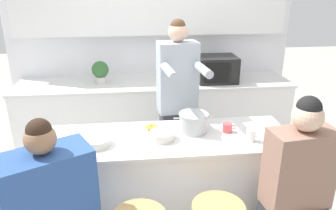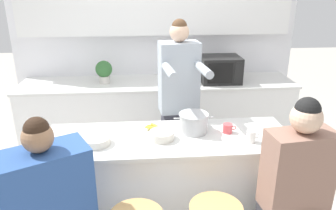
{
  "view_description": "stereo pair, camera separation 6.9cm",
  "coord_description": "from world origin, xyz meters",
  "px_view_note": "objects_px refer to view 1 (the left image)",
  "views": [
    {
      "loc": [
        -0.27,
        -2.36,
        2.09
      ],
      "look_at": [
        0.0,
        0.07,
        1.16
      ],
      "focal_mm": 35.0,
      "sensor_mm": 36.0,
      "label": 1
    },
    {
      "loc": [
        -0.2,
        -2.36,
        2.09
      ],
      "look_at": [
        0.0,
        0.07,
        1.16
      ],
      "focal_mm": 35.0,
      "sensor_mm": 36.0,
      "label": 2
    }
  ],
  "objects_px": {
    "fruit_bowl": "(96,142)",
    "microwave": "(216,69)",
    "person_cooking": "(177,114)",
    "banana_bunch": "(152,127)",
    "cooking_pot": "(193,122)",
    "coffee_cup_near": "(227,128)",
    "coffee_cup_far": "(251,135)",
    "person_seated_near": "(293,205)",
    "potted_plant": "(100,71)",
    "kitchen_island": "(169,184)"
  },
  "relations": [
    {
      "from": "fruit_bowl",
      "to": "microwave",
      "type": "distance_m",
      "value": 2.06
    },
    {
      "from": "person_cooking",
      "to": "banana_bunch",
      "type": "relative_size",
      "value": 11.65
    },
    {
      "from": "cooking_pot",
      "to": "coffee_cup_near",
      "type": "distance_m",
      "value": 0.29
    },
    {
      "from": "person_cooking",
      "to": "microwave",
      "type": "relative_size",
      "value": 3.73
    },
    {
      "from": "person_cooking",
      "to": "coffee_cup_far",
      "type": "bearing_deg",
      "value": -59.05
    },
    {
      "from": "fruit_bowl",
      "to": "person_seated_near",
      "type": "bearing_deg",
      "value": -22.09
    },
    {
      "from": "coffee_cup_far",
      "to": "cooking_pot",
      "type": "bearing_deg",
      "value": 152.13
    },
    {
      "from": "coffee_cup_far",
      "to": "banana_bunch",
      "type": "xyz_separation_m",
      "value": [
        -0.76,
        0.3,
        -0.02
      ]
    },
    {
      "from": "potted_plant",
      "to": "microwave",
      "type": "bearing_deg",
      "value": -1.77
    },
    {
      "from": "coffee_cup_near",
      "to": "coffee_cup_far",
      "type": "bearing_deg",
      "value": -52.8
    },
    {
      "from": "microwave",
      "to": "potted_plant",
      "type": "distance_m",
      "value": 1.42
    },
    {
      "from": "coffee_cup_far",
      "to": "potted_plant",
      "type": "bearing_deg",
      "value": 127.53
    },
    {
      "from": "person_seated_near",
      "to": "coffee_cup_near",
      "type": "bearing_deg",
      "value": 106.84
    },
    {
      "from": "coffee_cup_near",
      "to": "kitchen_island",
      "type": "bearing_deg",
      "value": -175.5
    },
    {
      "from": "coffee_cup_far",
      "to": "microwave",
      "type": "height_order",
      "value": "microwave"
    },
    {
      "from": "person_seated_near",
      "to": "cooking_pot",
      "type": "relative_size",
      "value": 4.35
    },
    {
      "from": "fruit_bowl",
      "to": "person_cooking",
      "type": "bearing_deg",
      "value": 40.02
    },
    {
      "from": "kitchen_island",
      "to": "coffee_cup_near",
      "type": "height_order",
      "value": "coffee_cup_near"
    },
    {
      "from": "fruit_bowl",
      "to": "coffee_cup_near",
      "type": "xyz_separation_m",
      "value": [
        1.06,
        0.12,
        0.01
      ]
    },
    {
      "from": "kitchen_island",
      "to": "microwave",
      "type": "height_order",
      "value": "microwave"
    },
    {
      "from": "kitchen_island",
      "to": "person_seated_near",
      "type": "distance_m",
      "value": 1.02
    },
    {
      "from": "kitchen_island",
      "to": "cooking_pot",
      "type": "height_order",
      "value": "cooking_pot"
    },
    {
      "from": "kitchen_island",
      "to": "coffee_cup_near",
      "type": "xyz_separation_m",
      "value": [
        0.49,
        0.04,
        0.49
      ]
    },
    {
      "from": "cooking_pot",
      "to": "coffee_cup_far",
      "type": "xyz_separation_m",
      "value": [
        0.42,
        -0.22,
        -0.03
      ]
    },
    {
      "from": "cooking_pot",
      "to": "coffee_cup_near",
      "type": "relative_size",
      "value": 3.01
    },
    {
      "from": "banana_bunch",
      "to": "coffee_cup_far",
      "type": "bearing_deg",
      "value": -21.51
    },
    {
      "from": "microwave",
      "to": "potted_plant",
      "type": "relative_size",
      "value": 1.72
    },
    {
      "from": "person_cooking",
      "to": "coffee_cup_near",
      "type": "height_order",
      "value": "person_cooking"
    },
    {
      "from": "person_seated_near",
      "to": "microwave",
      "type": "distance_m",
      "value": 2.15
    },
    {
      "from": "kitchen_island",
      "to": "microwave",
      "type": "relative_size",
      "value": 4.18
    },
    {
      "from": "kitchen_island",
      "to": "banana_bunch",
      "type": "bearing_deg",
      "value": 129.03
    },
    {
      "from": "fruit_bowl",
      "to": "potted_plant",
      "type": "distance_m",
      "value": 1.62
    },
    {
      "from": "cooking_pot",
      "to": "banana_bunch",
      "type": "height_order",
      "value": "cooking_pot"
    },
    {
      "from": "cooking_pot",
      "to": "potted_plant",
      "type": "bearing_deg",
      "value": 120.85
    },
    {
      "from": "person_cooking",
      "to": "person_seated_near",
      "type": "height_order",
      "value": "person_cooking"
    },
    {
      "from": "cooking_pot",
      "to": "person_seated_near",
      "type": "bearing_deg",
      "value": -51.2
    },
    {
      "from": "coffee_cup_far",
      "to": "potted_plant",
      "type": "xyz_separation_m",
      "value": [
        -1.29,
        1.67,
        0.11
      ]
    },
    {
      "from": "kitchen_island",
      "to": "fruit_bowl",
      "type": "relative_size",
      "value": 8.96
    },
    {
      "from": "microwave",
      "to": "kitchen_island",
      "type": "bearing_deg",
      "value": -117.16
    },
    {
      "from": "banana_bunch",
      "to": "microwave",
      "type": "relative_size",
      "value": 0.32
    },
    {
      "from": "kitchen_island",
      "to": "coffee_cup_near",
      "type": "bearing_deg",
      "value": 4.5
    },
    {
      "from": "person_cooking",
      "to": "cooking_pot",
      "type": "height_order",
      "value": "person_cooking"
    },
    {
      "from": "person_cooking",
      "to": "microwave",
      "type": "height_order",
      "value": "person_cooking"
    },
    {
      "from": "coffee_cup_near",
      "to": "coffee_cup_far",
      "type": "relative_size",
      "value": 1.08
    },
    {
      "from": "fruit_bowl",
      "to": "cooking_pot",
      "type": "bearing_deg",
      "value": 11.46
    },
    {
      "from": "person_seated_near",
      "to": "potted_plant",
      "type": "xyz_separation_m",
      "value": [
        -1.43,
        2.16,
        0.41
      ]
    },
    {
      "from": "fruit_bowl",
      "to": "coffee_cup_near",
      "type": "relative_size",
      "value": 2.02
    },
    {
      "from": "fruit_bowl",
      "to": "banana_bunch",
      "type": "height_order",
      "value": "fruit_bowl"
    },
    {
      "from": "coffee_cup_far",
      "to": "microwave",
      "type": "bearing_deg",
      "value": 85.36
    },
    {
      "from": "person_cooking",
      "to": "potted_plant",
      "type": "relative_size",
      "value": 6.4
    }
  ]
}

